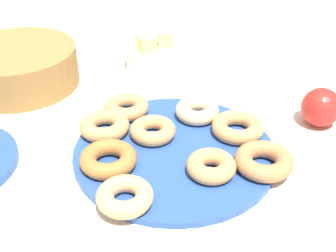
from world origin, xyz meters
TOP-DOWN VIEW (x-y plane):
  - ground_plane at (0.00, 0.00)m, footprint 2.40×2.40m
  - donut_plate at (0.00, 0.00)m, footprint 0.35×0.35m
  - donut_0 at (0.03, -0.08)m, footprint 0.11×0.11m
  - donut_1 at (0.11, -0.10)m, footprint 0.14×0.14m
  - donut_2 at (-0.12, -0.10)m, footprint 0.10×0.10m
  - donut_3 at (0.12, -0.00)m, footprint 0.13×0.13m
  - donut_4 at (-0.04, 0.15)m, footprint 0.11×0.11m
  - donut_5 at (0.08, 0.08)m, footprint 0.11×0.11m
  - donut_6 at (-0.02, 0.05)m, footprint 0.11×0.11m
  - donut_7 at (-0.10, 0.10)m, footprint 0.12×0.12m
  - donut_8 at (-0.12, 0.00)m, footprint 0.13×0.13m
  - basket at (-0.21, 0.37)m, footprint 0.33×0.33m
  - fruit_bowl at (0.10, 0.34)m, footprint 0.15×0.15m
  - melon_chunk_left at (0.08, 0.34)m, footprint 0.04×0.04m
  - melon_chunk_right at (0.13, 0.35)m, footprint 0.04×0.04m
  - apple at (0.30, -0.02)m, footprint 0.08×0.08m

SIDE VIEW (x-z plane):
  - ground_plane at x=0.00m, z-range 0.00..0.00m
  - donut_plate at x=0.00m, z-range 0.00..0.01m
  - fruit_bowl at x=0.10m, z-range 0.00..0.04m
  - donut_6 at x=-0.02m, z-range 0.01..0.04m
  - donut_2 at x=-0.12m, z-range 0.01..0.04m
  - donut_4 at x=-0.04m, z-range 0.01..0.04m
  - donut_3 at x=0.12m, z-range 0.01..0.04m
  - donut_8 at x=-0.12m, z-range 0.01..0.04m
  - donut_0 at x=0.03m, z-range 0.01..0.04m
  - donut_5 at x=0.08m, z-range 0.01..0.04m
  - donut_7 at x=-0.10m, z-range 0.01..0.04m
  - donut_1 at x=0.11m, z-range 0.01..0.04m
  - apple at x=0.30m, z-range 0.00..0.08m
  - basket at x=-0.21m, z-range 0.00..0.08m
  - melon_chunk_left at x=0.08m, z-range 0.04..0.08m
  - melon_chunk_right at x=0.13m, z-range 0.04..0.08m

